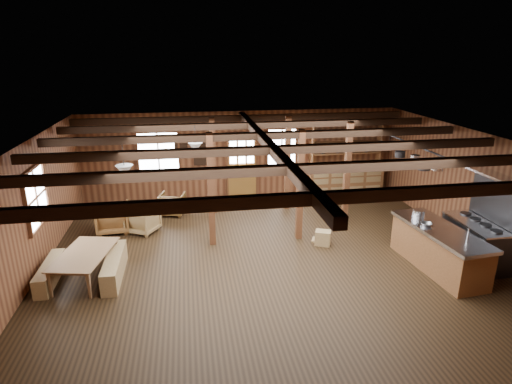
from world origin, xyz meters
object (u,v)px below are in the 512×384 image
commercial_range (480,236)px  armchair_c (143,220)px  armchair_b (172,204)px  kitchen_island (438,248)px  armchair_a (113,218)px  dining_table (87,266)px

commercial_range → armchair_c: bearing=158.6°
armchair_b → armchair_c: armchair_c is taller
kitchen_island → armchair_c: 7.25m
armchair_c → armchair_a: bearing=18.1°
commercial_range → kitchen_island: bearing=-173.8°
armchair_b → armchair_c: bearing=71.7°
dining_table → armchair_c: (0.94, 2.33, 0.04)m
armchair_a → kitchen_island: bearing=151.6°
kitchen_island → armchair_b: size_ratio=3.68×
kitchen_island → armchair_a: 8.03m
armchair_a → commercial_range: bearing=154.9°
commercial_range → armchair_a: (-8.39, 3.13, -0.27)m
commercial_range → armchair_b: 8.04m
commercial_range → armchair_a: size_ratio=2.42×
armchair_a → armchair_b: (1.52, 1.02, -0.07)m
kitchen_island → armchair_b: (-5.82, 4.27, -0.16)m
kitchen_island → armchair_a: size_ratio=3.04×
armchair_b → armchair_c: size_ratio=0.96×
dining_table → armchair_c: size_ratio=2.29×
armchair_a → armchair_b: armchair_a is taller
commercial_range → armchair_c: (-7.61, 2.97, -0.32)m
dining_table → armchair_a: 2.49m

